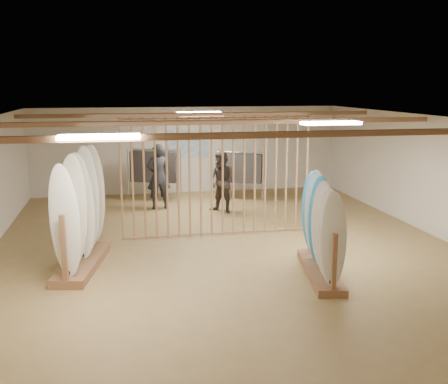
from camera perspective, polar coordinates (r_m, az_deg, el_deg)
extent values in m
plane|color=#977A49|center=(11.73, 0.00, -5.75)|extent=(12.00, 12.00, 0.00)
plane|color=gray|center=(11.22, 0.00, 8.03)|extent=(12.00, 12.00, 0.00)
plane|color=beige|center=(17.25, -3.98, 4.57)|extent=(12.00, 0.00, 12.00)
plane|color=beige|center=(5.84, 11.96, -9.69)|extent=(12.00, 0.00, 12.00)
plane|color=beige|center=(13.31, 21.61, 1.70)|extent=(0.00, 12.00, 12.00)
cube|color=#8B5F3F|center=(11.23, 0.00, 7.62)|extent=(9.50, 6.12, 0.10)
cube|color=white|center=(11.23, 0.00, 7.72)|extent=(1.20, 0.35, 0.06)
cylinder|color=#AD7E54|center=(11.96, -11.16, 1.27)|extent=(0.05, 0.05, 2.78)
cylinder|color=#AD7E54|center=(11.97, -9.92, 1.32)|extent=(0.05, 0.05, 2.78)
cylinder|color=#AD7E54|center=(11.98, -8.68, 1.37)|extent=(0.05, 0.05, 2.78)
cylinder|color=#AD7E54|center=(11.99, -7.45, 1.42)|extent=(0.05, 0.05, 2.78)
cylinder|color=#AD7E54|center=(12.01, -6.22, 1.46)|extent=(0.05, 0.05, 2.78)
cylinder|color=#AD7E54|center=(12.04, -4.99, 1.51)|extent=(0.05, 0.05, 2.78)
cylinder|color=#AD7E54|center=(12.07, -3.77, 1.55)|extent=(0.05, 0.05, 2.78)
cylinder|color=#AD7E54|center=(12.10, -2.56, 1.60)|extent=(0.05, 0.05, 2.78)
cylinder|color=#AD7E54|center=(12.15, -1.35, 1.64)|extent=(0.05, 0.05, 2.78)
cylinder|color=#AD7E54|center=(12.19, -0.15, 1.68)|extent=(0.05, 0.05, 2.78)
cylinder|color=#AD7E54|center=(12.25, 1.04, 1.72)|extent=(0.05, 0.05, 2.78)
cylinder|color=#AD7E54|center=(12.30, 2.21, 1.76)|extent=(0.05, 0.05, 2.78)
cylinder|color=#AD7E54|center=(12.37, 3.38, 1.80)|extent=(0.05, 0.05, 2.78)
cylinder|color=#AD7E54|center=(12.43, 4.53, 1.84)|extent=(0.05, 0.05, 2.78)
cylinder|color=#AD7E54|center=(12.51, 5.67, 1.88)|extent=(0.05, 0.05, 2.78)
cylinder|color=#AD7E54|center=(12.59, 6.80, 1.91)|extent=(0.05, 0.05, 2.78)
cylinder|color=#AD7E54|center=(12.67, 7.91, 1.95)|extent=(0.05, 0.05, 2.78)
cylinder|color=#AD7E54|center=(12.76, 9.01, 1.98)|extent=(0.05, 0.05, 2.78)
cube|color=#3670BE|center=(17.21, -3.98, 5.22)|extent=(1.40, 0.03, 0.90)
cube|color=#8B5F3F|center=(10.67, -15.12, -7.49)|extent=(1.06, 2.42, 0.17)
cylinder|color=black|center=(10.38, -15.42, -2.10)|extent=(0.46, 2.25, 0.01)
ellipsoid|color=white|center=(9.46, -16.95, -2.99)|extent=(0.54, 0.17, 2.06)
ellipsoid|color=silver|center=(9.91, -16.16, -2.29)|extent=(0.54, 0.17, 2.06)
ellipsoid|color=white|center=(10.36, -15.44, -1.65)|extent=(0.54, 0.17, 2.06)
ellipsoid|color=white|center=(10.82, -14.79, -1.06)|extent=(0.54, 0.17, 2.06)
ellipsoid|color=silver|center=(11.28, -14.18, -0.52)|extent=(0.54, 0.17, 2.06)
cube|color=#8B5F3F|center=(10.10, 10.42, -8.44)|extent=(0.92, 2.34, 0.14)
cylinder|color=black|center=(9.85, 10.60, -3.76)|extent=(0.42, 2.20, 0.01)
ellipsoid|color=white|center=(8.94, 11.80, -4.93)|extent=(0.45, 0.14, 1.71)
ellipsoid|color=white|center=(9.29, 11.30, -4.27)|extent=(0.45, 0.14, 1.71)
ellipsoid|color=white|center=(9.65, 10.83, -3.66)|extent=(0.45, 0.14, 1.71)
ellipsoid|color=#2D8CD1|center=(10.01, 10.40, -3.09)|extent=(0.45, 0.14, 1.71)
ellipsoid|color=white|center=(10.37, 10.00, -2.57)|extent=(0.45, 0.14, 1.71)
ellipsoid|color=#2D8CD1|center=(10.73, 9.62, -2.08)|extent=(0.45, 0.14, 1.71)
cylinder|color=silver|center=(15.97, -7.66, 4.62)|extent=(1.43, 0.62, 0.03)
cube|color=black|center=(16.04, -7.61, 2.78)|extent=(1.46, 0.91, 0.93)
cylinder|color=silver|center=(16.08, -7.59, 1.91)|extent=(0.03, 0.03, 1.65)
cylinder|color=silver|center=(15.96, 1.79, 4.35)|extent=(1.33, 0.60, 0.03)
cube|color=black|center=(16.03, 1.78, 2.62)|extent=(1.37, 0.86, 0.87)
cylinder|color=silver|center=(16.06, 1.78, 1.80)|extent=(0.03, 0.03, 1.54)
imported|color=#222429|center=(14.99, -7.16, 2.16)|extent=(0.82, 0.59, 2.13)
imported|color=#362F2A|center=(14.45, -0.18, 1.52)|extent=(1.19, 1.17, 1.94)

